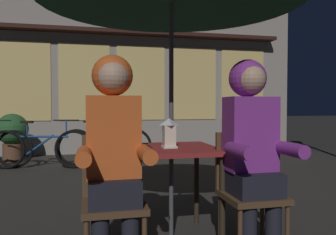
{
  "coord_description": "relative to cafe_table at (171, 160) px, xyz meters",
  "views": [
    {
      "loc": [
        -0.62,
        -2.59,
        1.06
      ],
      "look_at": [
        0.0,
        0.12,
        0.97
      ],
      "focal_mm": 36.05,
      "sensor_mm": 36.0,
      "label": 1
    }
  ],
  "objects": [
    {
      "name": "person_right_hooded",
      "position": [
        0.48,
        -0.43,
        0.21
      ],
      "size": [
        0.45,
        0.56,
        1.4
      ],
      "color": "black",
      "rests_on": "ground_plane"
    },
    {
      "name": "shopfront_building",
      "position": [
        -0.76,
        5.39,
        2.45
      ],
      "size": [
        10.0,
        0.93,
        6.2
      ],
      "color": "#9E9389",
      "rests_on": "ground_plane"
    },
    {
      "name": "potted_plant",
      "position": [
        -2.11,
        4.43,
        -0.09
      ],
      "size": [
        0.6,
        0.6,
        0.92
      ],
      "color": "brown",
      "rests_on": "ground_plane"
    },
    {
      "name": "cafe_table",
      "position": [
        0.0,
        0.0,
        0.0
      ],
      "size": [
        0.72,
        0.72,
        0.74
      ],
      "color": "maroon",
      "rests_on": "ground_plane"
    },
    {
      "name": "lantern",
      "position": [
        -0.03,
        -0.04,
        0.22
      ],
      "size": [
        0.11,
        0.11,
        0.23
      ],
      "color": "white",
      "rests_on": "cafe_table"
    },
    {
      "name": "person_left_hooded",
      "position": [
        -0.48,
        -0.43,
        0.21
      ],
      "size": [
        0.45,
        0.56,
        1.4
      ],
      "color": "black",
      "rests_on": "ground_plane"
    },
    {
      "name": "chair_right",
      "position": [
        0.48,
        -0.37,
        -0.15
      ],
      "size": [
        0.4,
        0.4,
        0.87
      ],
      "color": "#513823",
      "rests_on": "ground_plane"
    },
    {
      "name": "chair_left",
      "position": [
        -0.48,
        -0.37,
        -0.15
      ],
      "size": [
        0.4,
        0.4,
        0.87
      ],
      "color": "#513823",
      "rests_on": "ground_plane"
    },
    {
      "name": "bicycle_second",
      "position": [
        -1.42,
        3.47,
        -0.29
      ],
      "size": [
        1.65,
        0.44,
        0.84
      ],
      "color": "black",
      "rests_on": "ground_plane"
    },
    {
      "name": "bicycle_third",
      "position": [
        -0.37,
        3.54,
        -0.29
      ],
      "size": [
        1.68,
        0.11,
        0.84
      ],
      "color": "black",
      "rests_on": "ground_plane"
    }
  ]
}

